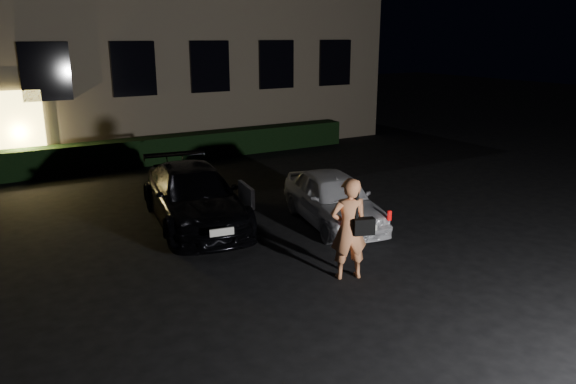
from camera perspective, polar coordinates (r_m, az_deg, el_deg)
ground at (r=9.63m, az=4.61°, el=-9.23°), size 80.00×80.00×0.00m
hedge at (r=18.66m, az=-14.46°, el=4.01°), size 15.00×0.70×0.85m
sedan at (r=12.47m, az=-9.54°, el=-0.42°), size 2.42×4.57×1.26m
hatch at (r=12.35m, az=4.62°, el=-0.64°), size 2.08×3.65×1.17m
man at (r=9.55m, az=6.23°, el=-3.71°), size 0.75×0.62×1.78m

